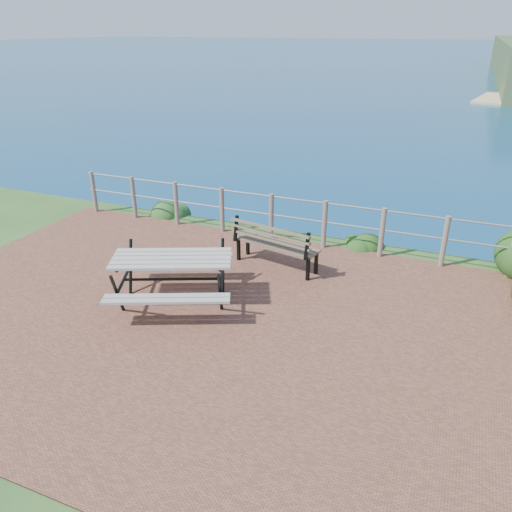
% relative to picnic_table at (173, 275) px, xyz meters
% --- Properties ---
extents(ground, '(10.00, 7.00, 0.12)m').
position_rel_picnic_table_xyz_m(ground, '(0.52, -0.25, -0.51)').
color(ground, brown).
rests_on(ground, ground).
extents(ocean, '(1200.00, 1200.00, 0.00)m').
position_rel_picnic_table_xyz_m(ocean, '(0.52, 199.75, -0.51)').
color(ocean, '#12576E').
rests_on(ocean, ground).
extents(safety_railing, '(9.40, 0.10, 1.00)m').
position_rel_picnic_table_xyz_m(safety_railing, '(0.52, 3.10, 0.06)').
color(safety_railing, '#6B5B4C').
rests_on(safety_railing, ground).
extents(picnic_table, '(2.04, 1.52, 0.80)m').
position_rel_picnic_table_xyz_m(picnic_table, '(0.00, 0.00, 0.00)').
color(picnic_table, gray).
rests_on(picnic_table, ground).
extents(park_bench, '(1.70, 0.74, 0.93)m').
position_rel_picnic_table_xyz_m(park_bench, '(1.09, 1.88, 0.10)').
color(park_bench, brown).
rests_on(park_bench, ground).
extents(shrub_lip_west, '(0.81, 0.81, 0.56)m').
position_rel_picnic_table_xyz_m(shrub_lip_west, '(-2.13, 3.61, -0.51)').
color(shrub_lip_west, '#25481B').
rests_on(shrub_lip_west, ground).
extents(shrub_lip_east, '(0.66, 0.66, 0.36)m').
position_rel_picnic_table_xyz_m(shrub_lip_east, '(2.37, 3.59, -0.51)').
color(shrub_lip_east, '#123C15').
rests_on(shrub_lip_east, ground).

